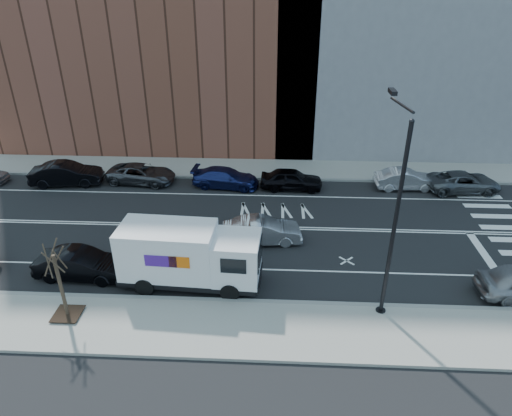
{
  "coord_description": "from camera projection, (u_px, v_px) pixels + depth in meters",
  "views": [
    {
      "loc": [
        2.16,
        -23.67,
        13.91
      ],
      "look_at": [
        1.0,
        -0.16,
        1.4
      ],
      "focal_mm": 32.0,
      "sensor_mm": 36.0,
      "label": 1
    }
  ],
  "objects": [
    {
      "name": "far_parked_c",
      "position": [
        141.0,
        174.0,
        32.85
      ],
      "size": [
        5.06,
        2.75,
        1.35
      ],
      "primitive_type": "imported",
      "rotation": [
        0.0,
        0.0,
        1.46
      ],
      "color": "#43454A",
      "rests_on": "ground"
    },
    {
      "name": "near_parked_rear_a",
      "position": [
        81.0,
        264.0,
        22.74
      ],
      "size": [
        4.59,
        1.79,
        1.49
      ],
      "primitive_type": "imported",
      "rotation": [
        0.0,
        0.0,
        1.52
      ],
      "color": "black",
      "rests_on": "ground"
    },
    {
      "name": "bldg_brick",
      "position": [
        154.0,
        7.0,
        36.44
      ],
      "size": [
        26.0,
        10.0,
        22.0
      ],
      "primitive_type": "cube",
      "color": "brown",
      "rests_on": "ground"
    },
    {
      "name": "far_parked_f",
      "position": [
        406.0,
        179.0,
        31.92
      ],
      "size": [
        4.32,
        1.69,
        1.4
      ],
      "primitive_type": "imported",
      "rotation": [
        0.0,
        0.0,
        1.62
      ],
      "color": "silver",
      "rests_on": "ground"
    },
    {
      "name": "curb_near",
      "position": [
        227.0,
        301.0,
        21.28
      ],
      "size": [
        44.0,
        0.25,
        0.17
      ],
      "primitive_type": "cube",
      "color": "gray",
      "rests_on": "ground"
    },
    {
      "name": "far_parked_g",
      "position": [
        464.0,
        182.0,
        31.56
      ],
      "size": [
        5.08,
        2.58,
        1.37
      ],
      "primitive_type": "imported",
      "rotation": [
        0.0,
        0.0,
        1.63
      ],
      "color": "#4F5357",
      "rests_on": "ground"
    },
    {
      "name": "road_markings",
      "position": [
        240.0,
        227.0,
        27.49
      ],
      "size": [
        40.0,
        8.6,
        0.01
      ],
      "primitive_type": null,
      "color": "white",
      "rests_on": "ground"
    },
    {
      "name": "crosswalk",
      "position": [
        511.0,
        234.0,
        26.79
      ],
      "size": [
        3.0,
        14.0,
        0.01
      ],
      "primitive_type": null,
      "color": "white",
      "rests_on": "ground"
    },
    {
      "name": "ground",
      "position": [
        240.0,
        227.0,
        27.5
      ],
      "size": [
        120.0,
        120.0,
        0.0
      ],
      "primitive_type": "plane",
      "color": "black",
      "rests_on": "ground"
    },
    {
      "name": "far_parked_e",
      "position": [
        291.0,
        179.0,
        31.88
      ],
      "size": [
        4.34,
        1.81,
        1.47
      ],
      "primitive_type": "imported",
      "rotation": [
        0.0,
        0.0,
        1.55
      ],
      "color": "black",
      "rests_on": "ground"
    },
    {
      "name": "curb_far",
      "position": [
        247.0,
        178.0,
        33.63
      ],
      "size": [
        44.0,
        0.25,
        0.17
      ],
      "primitive_type": "cube",
      "color": "gray",
      "rests_on": "ground"
    },
    {
      "name": "driving_sedan",
      "position": [
        262.0,
        231.0,
        25.67
      ],
      "size": [
        4.59,
        2.06,
        1.46
      ],
      "primitive_type": "imported",
      "rotation": [
        0.0,
        0.0,
        1.69
      ],
      "color": "#AFB0B4",
      "rests_on": "ground"
    },
    {
      "name": "streetlight",
      "position": [
        394.0,
        209.0,
        18.71
      ],
      "size": [
        0.44,
        4.02,
        9.34
      ],
      "color": "black",
      "rests_on": "ground"
    },
    {
      "name": "fedex_van",
      "position": [
        189.0,
        255.0,
        21.87
      ],
      "size": [
        6.95,
        2.73,
        3.12
      ],
      "rotation": [
        0.0,
        0.0,
        -0.06
      ],
      "color": "black",
      "rests_on": "ground"
    },
    {
      "name": "street_tree",
      "position": [
        62.0,
        292.0,
        19.71
      ],
      "size": [
        1.2,
        1.2,
        3.75
      ],
      "color": "black",
      "rests_on": "ground"
    },
    {
      "name": "sidewalk_far",
      "position": [
        249.0,
        169.0,
        35.22
      ],
      "size": [
        44.0,
        3.6,
        0.15
      ],
      "primitive_type": "cube",
      "color": "gray",
      "rests_on": "ground"
    },
    {
      "name": "sidewalk_near",
      "position": [
        223.0,
        328.0,
        19.7
      ],
      "size": [
        44.0,
        3.6,
        0.15
      ],
      "primitive_type": "cube",
      "color": "gray",
      "rests_on": "ground"
    },
    {
      "name": "far_parked_b",
      "position": [
        66.0,
        174.0,
        32.49
      ],
      "size": [
        5.13,
        2.35,
        1.63
      ],
      "primitive_type": "imported",
      "rotation": [
        0.0,
        0.0,
        1.7
      ],
      "color": "black",
      "rests_on": "ground"
    },
    {
      "name": "far_parked_d",
      "position": [
        226.0,
        178.0,
        32.22
      ],
      "size": [
        4.88,
        2.41,
        1.36
      ],
      "primitive_type": "imported",
      "rotation": [
        0.0,
        0.0,
        1.46
      ],
      "color": "navy",
      "rests_on": "ground"
    }
  ]
}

